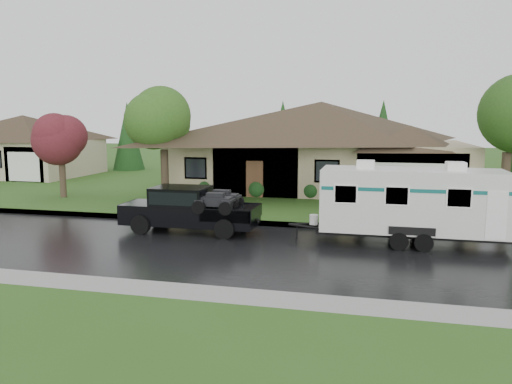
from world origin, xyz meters
TOP-DOWN VIEW (x-y plane):
  - ground at (0.00, 0.00)m, footprint 140.00×140.00m
  - road at (0.00, -2.00)m, footprint 140.00×8.00m
  - curb at (0.00, 2.25)m, footprint 140.00×0.50m
  - lawn at (0.00, 15.00)m, footprint 140.00×26.00m
  - house_main at (2.29, 13.84)m, footprint 19.44×10.80m
  - house_far at (-21.78, 15.85)m, footprint 10.80×8.64m
  - tree_left_green at (-5.73, 6.58)m, footprint 3.89×3.89m
  - tree_red at (-12.01, 6.42)m, footprint 2.90×2.90m
  - tree_right_green at (11.81, 8.06)m, footprint 3.94×3.94m
  - shrub_row at (2.00, 9.30)m, footprint 13.60×1.00m
  - pickup_truck at (-1.98, 0.28)m, footprint 5.59×2.12m
  - travel_trailer at (6.82, 0.28)m, footprint 6.89×2.42m

SIDE VIEW (x-z plane):
  - ground at x=0.00m, z-range 0.00..0.00m
  - road at x=0.00m, z-range 0.00..0.01m
  - curb at x=0.00m, z-range 0.00..0.15m
  - lawn at x=0.00m, z-range 0.00..0.15m
  - shrub_row at x=2.00m, z-range 0.15..1.15m
  - pickup_truck at x=-1.98m, z-range 0.07..1.93m
  - travel_trailer at x=6.82m, z-range 0.09..3.18m
  - house_far at x=-21.78m, z-range 0.07..5.87m
  - tree_red at x=-12.01m, z-range 1.07..5.87m
  - house_main at x=2.29m, z-range 0.14..7.04m
  - tree_left_green at x=-5.73m, z-range 1.40..7.84m
  - tree_right_green at x=11.81m, z-range 1.41..7.93m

